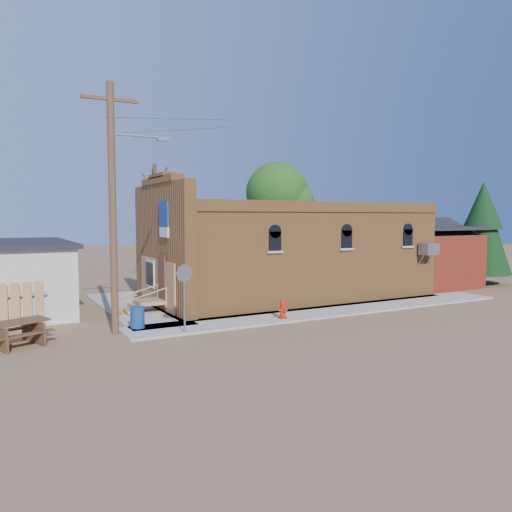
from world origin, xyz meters
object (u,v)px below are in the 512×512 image
brick_bar (284,253)px  fire_hydrant (283,309)px  trash_barrel (137,317)px  picnic_table (15,330)px  utility_pole (114,203)px  stop_sign (184,280)px

brick_bar → fire_hydrant: 6.31m
brick_bar → fire_hydrant: size_ratio=21.00×
fire_hydrant → trash_barrel: trash_barrel is taller
fire_hydrant → picnic_table: bearing=-168.9°
picnic_table → brick_bar: bearing=-3.0°
fire_hydrant → trash_barrel: bearing=-176.1°
utility_pole → stop_sign: size_ratio=3.60×
utility_pole → picnic_table: bearing=-177.2°
utility_pole → brick_bar: bearing=23.7°
utility_pole → trash_barrel: 4.38m
fire_hydrant → stop_sign: stop_sign is taller
fire_hydrant → trash_barrel: size_ratio=0.96×
utility_pole → fire_hydrant: size_ratio=11.52×
brick_bar → trash_barrel: brick_bar is taller
picnic_table → trash_barrel: bearing=-15.4°
fire_hydrant → trash_barrel: 5.86m
utility_pole → picnic_table: (-3.34, -0.16, -4.22)m
brick_bar → fire_hydrant: brick_bar is taller
utility_pole → fire_hydrant: utility_pole is taller
stop_sign → trash_barrel: 2.51m
utility_pole → fire_hydrant: bearing=-7.1°
stop_sign → fire_hydrant: bearing=16.0°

